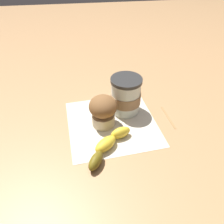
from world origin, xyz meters
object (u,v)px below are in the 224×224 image
coffee_cup (126,96)px  sugar_packet (130,93)px  muffin (103,110)px  banana (108,145)px

coffee_cup → sugar_packet: size_ratio=2.40×
muffin → banana: bearing=-0.5°
coffee_cup → banana: size_ratio=0.84×
muffin → sugar_packet: size_ratio=1.98×
coffee_cup → banana: coffee_cup is taller
banana → sugar_packet: (-0.25, 0.11, -0.01)m
muffin → sugar_packet: muffin is taller
banana → muffin: bearing=179.5°
banana → sugar_packet: 0.28m
muffin → banana: size_ratio=0.69×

